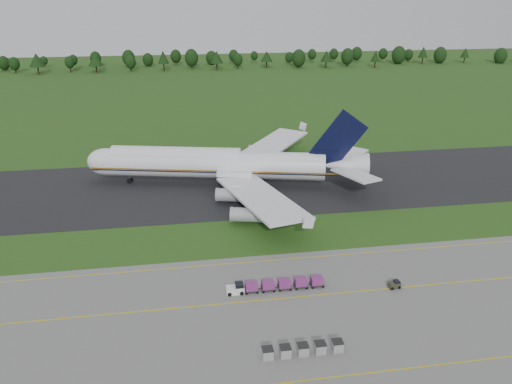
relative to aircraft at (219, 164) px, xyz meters
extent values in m
plane|color=#244815|center=(6.28, -29.01, -5.65)|extent=(600.00, 600.00, 0.00)
cube|color=slate|center=(6.28, -63.01, -5.62)|extent=(300.00, 52.00, 0.06)
cube|color=black|center=(6.28, -1.01, -5.61)|extent=(300.00, 40.00, 0.08)
cube|color=#C3B00B|center=(6.28, -51.01, -5.58)|extent=(300.00, 0.25, 0.01)
cube|color=#C3B00B|center=(6.28, -69.01, -5.58)|extent=(300.00, 0.20, 0.01)
cube|color=#C3B00B|center=(6.28, -39.01, -5.58)|extent=(120.00, 0.20, 0.01)
cylinder|color=black|center=(-101.58, 197.74, -3.94)|extent=(0.70, 0.70, 3.41)
sphere|color=#1B3813|center=(-101.58, 197.74, -0.43)|extent=(5.97, 5.97, 5.97)
cylinder|color=black|center=(-87.22, 190.73, -3.54)|extent=(0.70, 0.70, 4.22)
cone|color=#1B3813|center=(-87.22, 190.73, 2.33)|extent=(8.84, 8.84, 7.51)
cylinder|color=black|center=(-70.23, 194.80, -3.78)|extent=(0.70, 0.70, 3.74)
sphere|color=#1B3813|center=(-70.23, 194.80, 0.07)|extent=(5.44, 5.44, 5.44)
cylinder|color=black|center=(-55.14, 192.34, -3.74)|extent=(0.70, 0.70, 3.82)
cone|color=#1B3813|center=(-55.14, 192.34, 1.57)|extent=(8.69, 8.69, 6.79)
cylinder|color=black|center=(-35.31, 192.96, -3.84)|extent=(0.70, 0.70, 3.62)
sphere|color=#1B3813|center=(-35.31, 192.96, -0.12)|extent=(6.23, 6.23, 6.23)
cylinder|color=black|center=(-16.08, 192.07, -3.51)|extent=(0.70, 0.70, 4.27)
cone|color=#1B3813|center=(-16.08, 192.07, 2.42)|extent=(6.68, 6.68, 7.59)
cylinder|color=black|center=(0.77, 198.58, -3.52)|extent=(0.70, 0.70, 4.26)
sphere|color=#1B3813|center=(0.77, 198.58, 0.86)|extent=(8.14, 8.14, 8.14)
cylinder|color=black|center=(15.53, 191.11, -3.63)|extent=(0.70, 0.70, 4.03)
cone|color=#1B3813|center=(15.53, 191.11, 1.96)|extent=(7.80, 7.80, 7.16)
cylinder|color=black|center=(28.68, 193.86, -3.86)|extent=(0.70, 0.70, 3.57)
sphere|color=#1B3813|center=(28.68, 193.86, -0.20)|extent=(5.99, 5.99, 5.99)
cylinder|color=black|center=(47.02, 196.28, -3.85)|extent=(0.70, 0.70, 3.59)
cone|color=#1B3813|center=(47.02, 196.28, 1.14)|extent=(7.59, 7.59, 6.39)
cylinder|color=black|center=(66.05, 190.49, -3.69)|extent=(0.70, 0.70, 3.92)
sphere|color=#1B3813|center=(66.05, 190.49, 0.35)|extent=(8.28, 8.28, 8.28)
cylinder|color=black|center=(83.12, 188.79, -3.75)|extent=(0.70, 0.70, 3.79)
cone|color=#1B3813|center=(83.12, 188.79, 1.50)|extent=(7.16, 7.16, 6.73)
cylinder|color=black|center=(97.94, 192.66, -3.64)|extent=(0.70, 0.70, 4.02)
sphere|color=#1B3813|center=(97.94, 192.66, 0.49)|extent=(7.88, 7.88, 7.88)
cylinder|color=black|center=(113.23, 184.47, -3.77)|extent=(0.70, 0.70, 3.76)
cone|color=#1B3813|center=(113.23, 184.47, 1.45)|extent=(5.77, 5.77, 6.68)
cylinder|color=black|center=(134.87, 198.89, -3.83)|extent=(0.70, 0.70, 3.64)
sphere|color=#1B3813|center=(134.87, 198.89, -0.09)|extent=(8.86, 8.86, 8.86)
cylinder|color=black|center=(150.64, 196.75, -3.66)|extent=(0.70, 0.70, 3.97)
cone|color=#1B3813|center=(150.64, 196.75, 1.86)|extent=(6.11, 6.11, 7.06)
cylinder|color=black|center=(162.72, 196.83, -3.94)|extent=(0.70, 0.70, 3.41)
sphere|color=#1B3813|center=(162.72, 196.83, -0.43)|extent=(8.21, 8.21, 8.21)
cylinder|color=black|center=(179.74, 195.91, -3.89)|extent=(0.70, 0.70, 3.51)
cone|color=#1B3813|center=(179.74, 195.91, 0.98)|extent=(5.65, 5.65, 6.24)
cylinder|color=black|center=(202.15, 190.86, -4.15)|extent=(0.70, 0.70, 3.00)
sphere|color=#1B3813|center=(202.15, 190.86, -1.07)|extent=(8.17, 8.17, 8.17)
cylinder|color=white|center=(-1.25, 0.29, -0.20)|extent=(54.56, 18.92, 6.76)
cylinder|color=white|center=(-10.40, 2.42, 1.39)|extent=(32.28, 12.37, 5.27)
sphere|color=white|center=(-27.77, 6.46, -0.20)|extent=(6.76, 6.76, 6.76)
cone|color=white|center=(30.29, -7.04, 0.27)|extent=(11.51, 8.59, 6.42)
cube|color=#C37C1D|center=(-2.02, -3.02, -0.76)|extent=(58.53, 13.66, 0.33)
cube|color=white|center=(6.98, -20.03, -1.05)|extent=(16.28, 33.21, 0.52)
cube|color=white|center=(15.11, 14.90, -1.05)|extent=(27.41, 30.69, 0.52)
cylinder|color=#919599|center=(1.50, -12.49, -3.39)|extent=(7.08, 4.41, 3.00)
cylinder|color=#919599|center=(3.57, -23.58, -3.39)|extent=(7.08, 4.41, 3.00)
cylinder|color=#919599|center=(6.86, 10.55, -3.39)|extent=(7.08, 4.41, 3.00)
cylinder|color=#919599|center=(13.61, 19.58, -3.39)|extent=(7.08, 4.41, 3.00)
cube|color=black|center=(28.02, -6.52, 6.59)|extent=(13.45, 3.60, 15.07)
cube|color=white|center=(30.07, -14.22, 0.55)|extent=(8.84, 13.22, 0.42)
cube|color=white|center=(33.26, -0.51, 0.55)|extent=(12.29, 12.27, 0.42)
cylinder|color=slate|center=(-22.28, 5.18, -4.61)|extent=(0.34, 0.34, 2.07)
cylinder|color=black|center=(-22.28, 5.18, -5.04)|extent=(1.38, 1.10, 1.22)
cylinder|color=slate|center=(3.27, -5.10, -4.61)|extent=(0.34, 0.34, 2.07)
cylinder|color=black|center=(3.27, -5.10, -5.04)|extent=(1.38, 1.10, 1.22)
cylinder|color=slate|center=(5.19, 3.13, -4.61)|extent=(0.34, 0.34, 2.07)
cylinder|color=black|center=(5.19, 3.13, -5.04)|extent=(1.38, 1.10, 1.22)
cube|color=white|center=(-1.80, -48.33, -4.98)|extent=(2.85, 1.53, 1.20)
cylinder|color=black|center=(-2.78, -49.10, -5.26)|extent=(0.66, 0.24, 0.66)
cube|color=black|center=(0.83, -48.33, -5.20)|extent=(2.19, 1.64, 0.13)
cube|color=#6F2867|center=(0.83, -48.33, -4.55)|extent=(1.97, 1.53, 1.20)
cylinder|color=black|center=(-0.04, -49.10, -5.40)|extent=(0.37, 0.16, 0.37)
cube|color=black|center=(3.57, -48.33, -5.20)|extent=(2.19, 1.64, 0.13)
cube|color=#6F2867|center=(3.57, -48.33, -4.55)|extent=(1.97, 1.53, 1.20)
cylinder|color=black|center=(2.70, -49.10, -5.40)|extent=(0.37, 0.16, 0.37)
cube|color=black|center=(6.31, -48.33, -5.20)|extent=(2.19, 1.64, 0.13)
cube|color=#6F2867|center=(6.31, -48.33, -4.55)|extent=(1.97, 1.53, 1.20)
cylinder|color=black|center=(5.43, -49.10, -5.40)|extent=(0.37, 0.16, 0.37)
cube|color=black|center=(9.05, -48.33, -5.20)|extent=(2.19, 1.64, 0.13)
cube|color=#6F2867|center=(9.05, -48.33, -4.55)|extent=(1.97, 1.53, 1.20)
cylinder|color=black|center=(8.17, -49.10, -5.40)|extent=(0.37, 0.16, 0.37)
cube|color=black|center=(11.79, -48.33, -5.20)|extent=(2.19, 1.64, 0.13)
cube|color=#6F2867|center=(11.79, -48.33, -4.55)|extent=(1.97, 1.53, 1.20)
cylinder|color=black|center=(10.91, -49.10, -5.40)|extent=(0.37, 0.16, 0.37)
cylinder|color=black|center=(-1.80, -48.33, -5.26)|extent=(0.66, 0.24, 0.66)
cube|color=#2D3021|center=(24.19, -50.87, -5.07)|extent=(1.99, 1.33, 1.03)
cylinder|color=black|center=(23.53, -51.43, -5.33)|extent=(0.52, 0.19, 0.52)
cylinder|color=black|center=(24.84, -50.31, -5.33)|extent=(0.52, 0.19, 0.52)
cube|color=gray|center=(0.66, -64.17, -4.88)|extent=(1.41, 1.41, 1.41)
cube|color=black|center=(0.66, -64.17, -4.14)|extent=(1.50, 1.50, 0.07)
cube|color=gray|center=(3.06, -64.17, -4.88)|extent=(1.41, 1.41, 1.41)
cube|color=black|center=(3.06, -64.17, -4.14)|extent=(1.50, 1.50, 0.07)
cube|color=gray|center=(5.46, -64.17, -4.88)|extent=(1.41, 1.41, 1.41)
cube|color=black|center=(5.46, -64.17, -4.14)|extent=(1.50, 1.50, 0.07)
cube|color=gray|center=(7.86, -64.17, -4.88)|extent=(1.41, 1.41, 1.41)
cube|color=black|center=(7.86, -64.17, -4.14)|extent=(1.50, 1.50, 0.07)
cube|color=gray|center=(10.26, -64.17, -4.88)|extent=(1.41, 1.41, 1.41)
cube|color=black|center=(10.26, -64.17, -4.14)|extent=(1.50, 1.50, 0.07)
cube|color=#DB4C06|center=(6.82, -21.87, -5.35)|extent=(0.50, 0.12, 0.60)
cube|color=black|center=(6.82, -21.87, -5.63)|extent=(0.30, 0.30, 0.04)
cube|color=#DB4C06|center=(14.99, -21.87, -5.35)|extent=(0.50, 0.12, 0.60)
cube|color=black|center=(14.99, -21.87, -5.63)|extent=(0.30, 0.30, 0.04)
camera|label=1|loc=(-9.17, -116.38, 40.00)|focal=35.00mm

